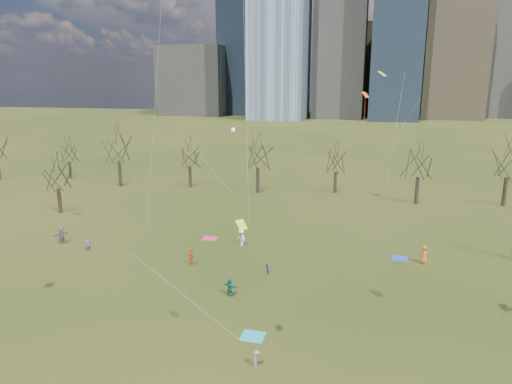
% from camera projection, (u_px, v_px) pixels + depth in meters
% --- Properties ---
extents(ground, '(500.00, 500.00, 0.00)m').
position_uv_depth(ground, '(215.00, 320.00, 33.75)').
color(ground, black).
rests_on(ground, ground).
extents(downtown_skyline, '(212.50, 78.00, 118.00)m').
position_uv_depth(downtown_skyline, '(353.00, 37.00, 223.45)').
color(downtown_skyline, slate).
rests_on(downtown_skyline, ground).
extents(bare_tree_row, '(113.04, 29.80, 9.50)m').
position_uv_depth(bare_tree_row, '(298.00, 159.00, 67.37)').
color(bare_tree_row, black).
rests_on(bare_tree_row, ground).
extents(blanket_teal, '(1.60, 1.50, 0.03)m').
position_uv_depth(blanket_teal, '(253.00, 336.00, 31.60)').
color(blanket_teal, teal).
rests_on(blanket_teal, ground).
extents(blanket_navy, '(1.60, 1.50, 0.03)m').
position_uv_depth(blanket_navy, '(399.00, 258.00, 45.61)').
color(blanket_navy, '#2931C1').
rests_on(blanket_navy, ground).
extents(blanket_crimson, '(1.60, 1.50, 0.03)m').
position_uv_depth(blanket_crimson, '(210.00, 238.00, 51.49)').
color(blanket_crimson, '#CD2950').
rests_on(blanket_crimson, ground).
extents(person_3, '(0.48, 0.77, 1.14)m').
position_uv_depth(person_3, '(256.00, 359.00, 28.10)').
color(person_3, slate).
rests_on(person_3, ground).
extents(person_4, '(0.97, 0.89, 1.59)m').
position_uv_depth(person_4, '(191.00, 257.00, 43.92)').
color(person_4, orange).
rests_on(person_4, ground).
extents(person_5, '(1.51, 0.90, 1.55)m').
position_uv_depth(person_5, '(230.00, 287.00, 37.51)').
color(person_5, '#17685B').
rests_on(person_5, ground).
extents(person_7, '(0.57, 0.61, 1.40)m').
position_uv_depth(person_7, '(88.00, 244.00, 47.71)').
color(person_7, '#794F9E').
rests_on(person_7, ground).
extents(person_8, '(0.38, 0.48, 0.93)m').
position_uv_depth(person_8, '(267.00, 269.00, 41.84)').
color(person_8, '#2E25A1').
rests_on(person_8, ground).
extents(person_9, '(1.34, 1.26, 1.82)m').
position_uv_depth(person_9, '(241.00, 238.00, 49.04)').
color(person_9, white).
rests_on(person_9, ground).
extents(person_11, '(1.65, 1.69, 1.93)m').
position_uv_depth(person_11, '(62.00, 235.00, 49.63)').
color(person_11, slate).
rests_on(person_11, ground).
extents(person_12, '(0.79, 1.00, 1.81)m').
position_uv_depth(person_12, '(424.00, 254.00, 44.24)').
color(person_12, orange).
rests_on(person_12, ground).
extents(kites_airborne, '(70.78, 45.96, 36.01)m').
position_uv_depth(kites_airborne, '(252.00, 131.00, 42.19)').
color(kites_airborne, '#FFA915').
rests_on(kites_airborne, ground).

